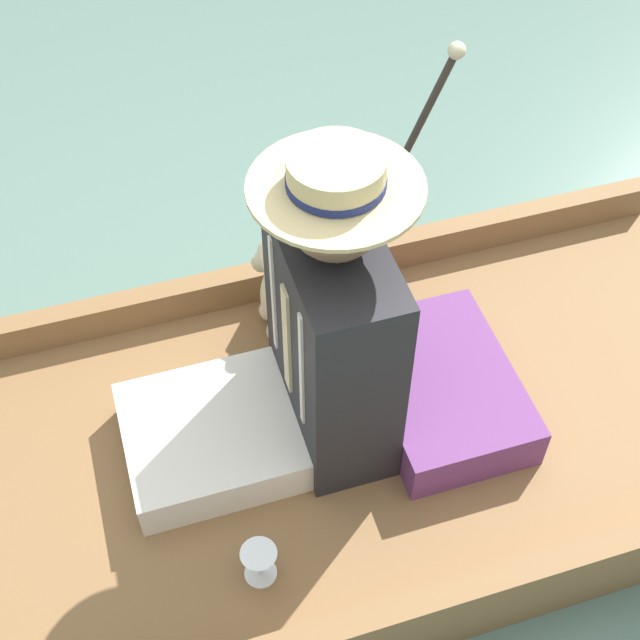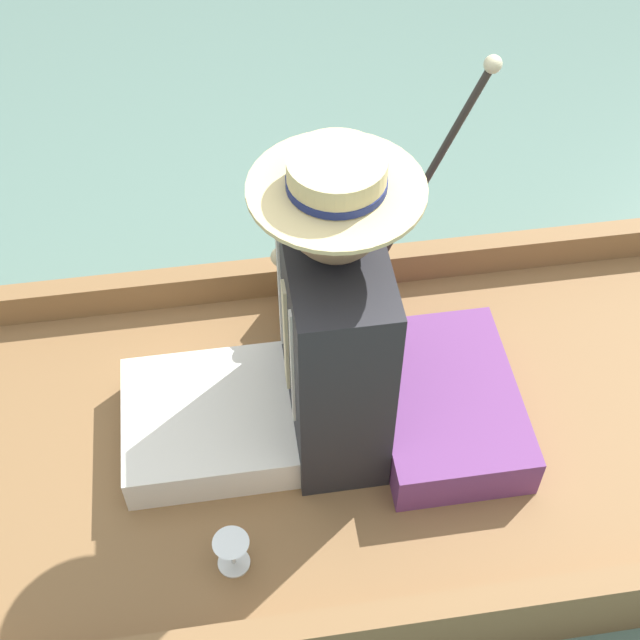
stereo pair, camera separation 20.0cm
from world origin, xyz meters
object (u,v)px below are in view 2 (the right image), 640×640
(teddy_bear, at_px, (301,281))
(wine_glass, at_px, (232,548))
(seated_person, at_px, (306,344))
(walking_cane, at_px, (432,170))

(teddy_bear, distance_m, wine_glass, 0.75)
(teddy_bear, bearing_deg, seated_person, 174.73)
(seated_person, relative_size, teddy_bear, 2.38)
(seated_person, bearing_deg, teddy_bear, -4.93)
(seated_person, xyz_separation_m, walking_cane, (0.41, -0.38, 0.13))
(seated_person, distance_m, teddy_bear, 0.38)
(teddy_bear, bearing_deg, walking_cane, -78.93)
(seated_person, height_order, walking_cane, seated_person)
(teddy_bear, height_order, wine_glass, teddy_bear)
(seated_person, relative_size, wine_glass, 8.29)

